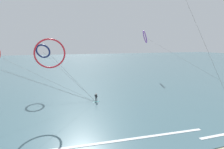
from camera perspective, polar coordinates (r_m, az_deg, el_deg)
name	(u,v)px	position (r m, az deg, el deg)	size (l,w,h in m)	color
sea_water	(60,64)	(115.95, -14.84, 2.99)	(400.00, 200.00, 0.08)	#476B75
surfer_teal	(96,98)	(39.07, -4.61, -6.86)	(1.40, 0.64, 1.70)	teal
kite_navy	(43,51)	(47.60, -19.33, 6.38)	(11.08, 12.87, 11.40)	navy
kite_violet	(145,37)	(68.71, 9.55, 10.69)	(3.02, 43.70, 15.86)	purple
kite_crimson	(50,54)	(32.65, -17.52, 5.78)	(10.90, 4.25, 12.28)	red
wave_crest_far	(132,139)	(25.01, 5.71, -18.14)	(19.56, 0.50, 0.12)	white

